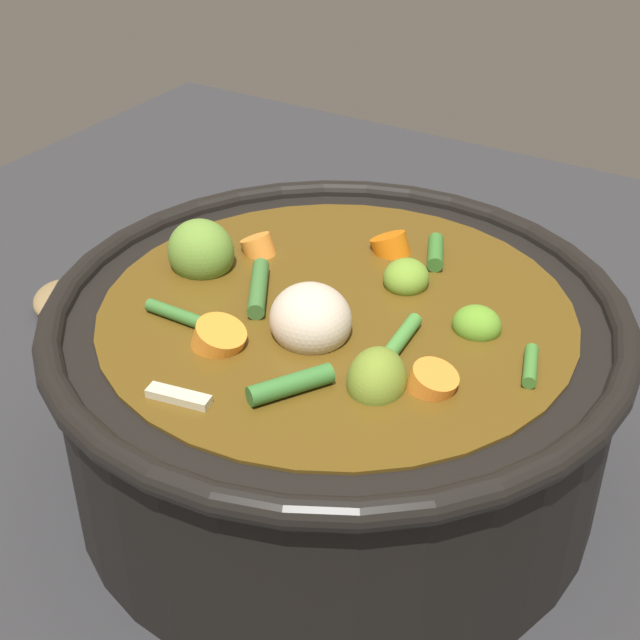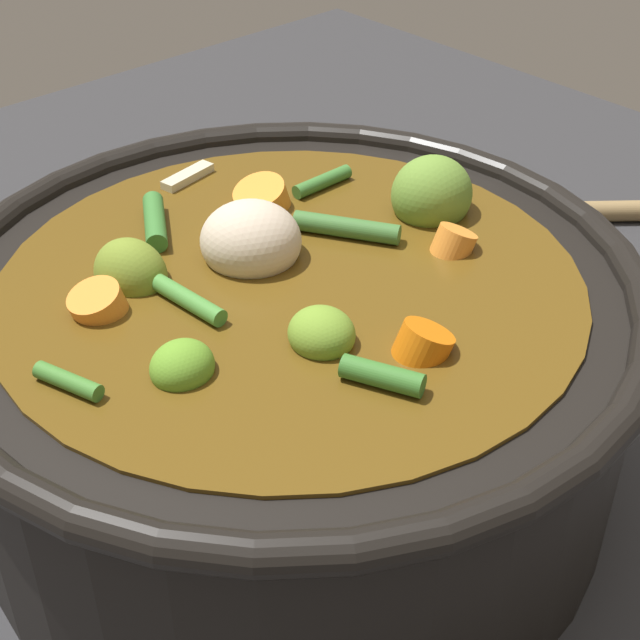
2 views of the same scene
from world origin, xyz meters
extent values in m
plane|color=#2D2D30|center=(0.00, 0.00, 0.00)|extent=(1.10, 1.10, 0.00)
cylinder|color=black|center=(0.00, 0.00, 0.06)|extent=(0.32, 0.32, 0.12)
torus|color=black|center=(0.00, 0.00, 0.12)|extent=(0.34, 0.34, 0.02)
cylinder|color=#5B3F13|center=(0.00, 0.00, 0.07)|extent=(0.27, 0.27, 0.11)
ellipsoid|color=olive|center=(-0.05, 0.05, 0.12)|extent=(0.04, 0.04, 0.03)
ellipsoid|color=olive|center=(-0.02, -0.04, 0.13)|extent=(0.03, 0.03, 0.02)
ellipsoid|color=#629C2A|center=(-0.08, -0.02, 0.13)|extent=(0.03, 0.03, 0.02)
ellipsoid|color=olive|center=(0.10, 0.00, 0.13)|extent=(0.05, 0.05, 0.04)
cylinder|color=orange|center=(0.01, -0.08, 0.12)|extent=(0.03, 0.03, 0.02)
cylinder|color=orange|center=(0.08, -0.03, 0.12)|extent=(0.03, 0.02, 0.02)
cylinder|color=orange|center=(-0.08, 0.04, 0.12)|extent=(0.03, 0.02, 0.02)
cylinder|color=orange|center=(0.04, 0.06, 0.12)|extent=(0.03, 0.03, 0.02)
ellipsoid|color=beige|center=(0.00, 0.03, 0.13)|extent=(0.07, 0.07, 0.04)
cylinder|color=#428031|center=(-0.11, 0.00, 0.13)|extent=(0.02, 0.03, 0.01)
cylinder|color=#3B7631|center=(0.07, 0.06, 0.13)|extent=(0.04, 0.01, 0.01)
cylinder|color=#498F3A|center=(-0.05, 0.02, 0.13)|extent=(0.01, 0.05, 0.01)
cylinder|color=#3E7233|center=(0.05, 0.01, 0.13)|extent=(0.04, 0.05, 0.01)
cylinder|color=#397832|center=(-0.02, 0.08, 0.13)|extent=(0.03, 0.04, 0.01)
cylinder|color=#39762D|center=(-0.02, -0.08, 0.13)|extent=(0.02, 0.03, 0.01)
cube|color=beige|center=(0.02, 0.11, 0.12)|extent=(0.03, 0.01, 0.01)
cylinder|color=olive|center=(0.36, 0.04, 0.01)|extent=(0.16, 0.14, 0.02)
camera|label=1|loc=(-0.22, 0.38, 0.40)|focal=51.46mm
camera|label=2|loc=(-0.24, -0.28, 0.36)|focal=53.42mm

